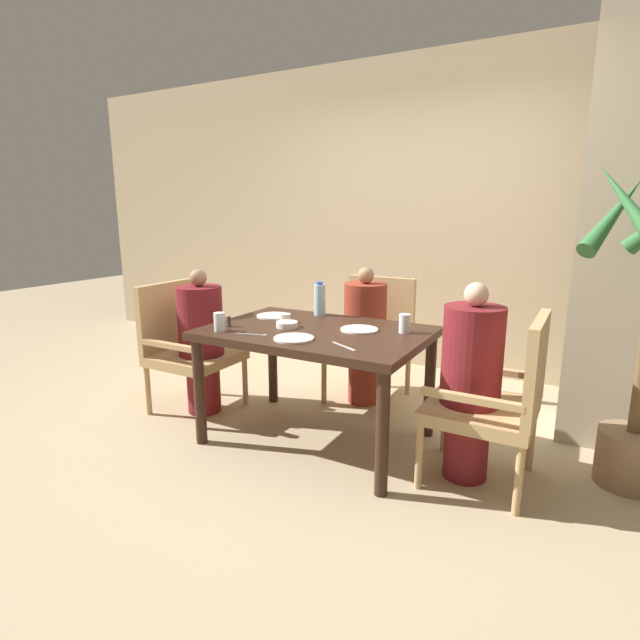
# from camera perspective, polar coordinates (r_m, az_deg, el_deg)

# --- Properties ---
(ground_plane) EXTENTS (16.00, 16.00, 0.00)m
(ground_plane) POSITION_cam_1_polar(r_m,az_deg,el_deg) (3.35, -0.40, -13.38)
(ground_plane) COLOR tan
(wall_back) EXTENTS (8.00, 0.06, 2.80)m
(wall_back) POSITION_cam_1_polar(r_m,az_deg,el_deg) (4.74, 11.06, 11.52)
(wall_back) COLOR tan
(wall_back) RESTS_ON ground_plane
(pillar_stone) EXTENTS (0.51, 0.51, 2.70)m
(pillar_stone) POSITION_cam_1_polar(r_m,az_deg,el_deg) (3.59, 31.52, 8.89)
(pillar_stone) COLOR tan
(pillar_stone) RESTS_ON ground_plane
(dining_table) EXTENTS (1.35, 0.93, 0.74)m
(dining_table) POSITION_cam_1_polar(r_m,az_deg,el_deg) (3.12, -0.42, -2.66)
(dining_table) COLOR #331E14
(dining_table) RESTS_ON ground_plane
(chair_left_side) EXTENTS (0.56, 0.56, 0.94)m
(chair_left_side) POSITION_cam_1_polar(r_m,az_deg,el_deg) (3.81, -15.05, -2.62)
(chair_left_side) COLOR tan
(chair_left_side) RESTS_ON ground_plane
(diner_in_left_chair) EXTENTS (0.32, 0.32, 1.06)m
(diner_in_left_chair) POSITION_cam_1_polar(r_m,az_deg,el_deg) (3.70, -13.40, -2.26)
(diner_in_left_chair) COLOR maroon
(diner_in_left_chair) RESTS_ON ground_plane
(chair_far_side) EXTENTS (0.56, 0.56, 0.94)m
(chair_far_side) POSITION_cam_1_polar(r_m,az_deg,el_deg) (3.94, 6.02, -1.76)
(chair_far_side) COLOR tan
(chair_far_side) RESTS_ON ground_plane
(diner_in_far_chair) EXTENTS (0.32, 0.32, 1.05)m
(diner_in_far_chair) POSITION_cam_1_polar(r_m,az_deg,el_deg) (3.79, 5.13, -1.65)
(diner_in_far_chair) COLOR maroon
(diner_in_far_chair) RESTS_ON ground_plane
(chair_right_side) EXTENTS (0.56, 0.56, 0.94)m
(chair_right_side) POSITION_cam_1_polar(r_m,az_deg,el_deg) (2.82, 19.76, -8.30)
(chair_right_side) COLOR tan
(chair_right_side) RESTS_ON ground_plane
(diner_in_right_chair) EXTENTS (0.32, 0.32, 1.10)m
(diner_in_right_chair) POSITION_cam_1_polar(r_m,az_deg,el_deg) (2.82, 16.82, -6.65)
(diner_in_right_chair) COLOR maroon
(diner_in_right_chair) RESTS_ON ground_plane
(plate_main_left) EXTENTS (0.23, 0.23, 0.01)m
(plate_main_left) POSITION_cam_1_polar(r_m,az_deg,el_deg) (2.86, -3.02, -2.10)
(plate_main_left) COLOR white
(plate_main_left) RESTS_ON dining_table
(plate_main_right) EXTENTS (0.23, 0.23, 0.01)m
(plate_main_right) POSITION_cam_1_polar(r_m,az_deg,el_deg) (3.08, 4.51, -1.09)
(plate_main_right) COLOR white
(plate_main_right) RESTS_ON dining_table
(plate_dessert_center) EXTENTS (0.23, 0.23, 0.01)m
(plate_dessert_center) POSITION_cam_1_polar(r_m,az_deg,el_deg) (3.48, -5.34, 0.47)
(plate_dessert_center) COLOR white
(plate_dessert_center) RESTS_ON dining_table
(teacup_with_saucer) EXTENTS (0.11, 0.11, 0.06)m
(teacup_with_saucer) POSITION_cam_1_polar(r_m,az_deg,el_deg) (3.29, -3.99, 0.15)
(teacup_with_saucer) COLOR white
(teacup_with_saucer) RESTS_ON dining_table
(bowl_small) EXTENTS (0.14, 0.14, 0.04)m
(bowl_small) POSITION_cam_1_polar(r_m,az_deg,el_deg) (3.15, -3.79, -0.52)
(bowl_small) COLOR white
(bowl_small) RESTS_ON dining_table
(water_bottle) EXTENTS (0.08, 0.08, 0.24)m
(water_bottle) POSITION_cam_1_polar(r_m,az_deg,el_deg) (3.50, -0.03, 2.35)
(water_bottle) COLOR #A3C6DB
(water_bottle) RESTS_ON dining_table
(glass_tall_near) EXTENTS (0.07, 0.07, 0.11)m
(glass_tall_near) POSITION_cam_1_polar(r_m,az_deg,el_deg) (3.11, -11.42, -0.21)
(glass_tall_near) COLOR silver
(glass_tall_near) RESTS_ON dining_table
(glass_tall_mid) EXTENTS (0.07, 0.07, 0.11)m
(glass_tall_mid) POSITION_cam_1_polar(r_m,az_deg,el_deg) (3.04, 9.66, -0.40)
(glass_tall_mid) COLOR silver
(glass_tall_mid) RESTS_ON dining_table
(salt_shaker) EXTENTS (0.03, 0.03, 0.07)m
(salt_shaker) POSITION_cam_1_polar(r_m,az_deg,el_deg) (3.24, -10.91, -0.07)
(salt_shaker) COLOR white
(salt_shaker) RESTS_ON dining_table
(pepper_shaker) EXTENTS (0.03, 0.03, 0.07)m
(pepper_shaker) POSITION_cam_1_polar(r_m,az_deg,el_deg) (3.21, -10.38, -0.17)
(pepper_shaker) COLOR #4C3D2D
(pepper_shaker) RESTS_ON dining_table
(fork_beside_plate) EXTENTS (0.19, 0.07, 0.00)m
(fork_beside_plate) POSITION_cam_1_polar(r_m,az_deg,el_deg) (2.98, -7.53, -1.67)
(fork_beside_plate) COLOR silver
(fork_beside_plate) RESTS_ON dining_table
(knife_beside_plate) EXTENTS (0.19, 0.11, 0.00)m
(knife_beside_plate) POSITION_cam_1_polar(r_m,az_deg,el_deg) (2.70, 2.87, -3.06)
(knife_beside_plate) COLOR silver
(knife_beside_plate) RESTS_ON dining_table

